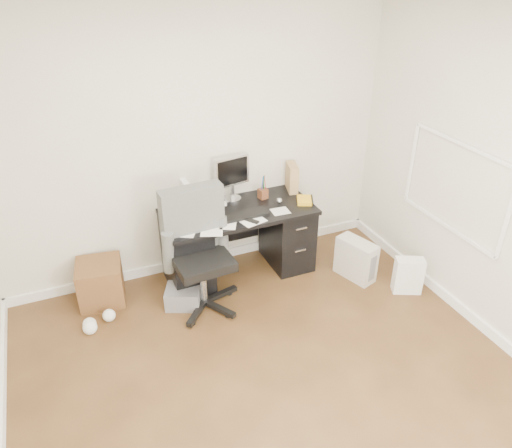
{
  "coord_description": "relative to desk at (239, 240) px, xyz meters",
  "views": [
    {
      "loc": [
        -1.24,
        -2.42,
        3.08
      ],
      "look_at": [
        0.3,
        1.2,
        0.83
      ],
      "focal_mm": 35.0,
      "sensor_mm": 36.0,
      "label": 1
    }
  ],
  "objects": [
    {
      "name": "magazine_file",
      "position": [
        0.69,
        0.2,
        0.5
      ],
      "size": [
        0.18,
        0.27,
        0.29
      ],
      "primitive_type": "cube",
      "rotation": [
        0.0,
        0.0,
        -0.26
      ],
      "color": "olive",
      "rests_on": "desk"
    },
    {
      "name": "lcd_monitor",
      "position": [
        0.03,
        0.24,
        0.59
      ],
      "size": [
        0.41,
        0.28,
        0.48
      ],
      "primitive_type": null,
      "rotation": [
        0.0,
        0.0,
        0.16
      ],
      "color": "silver",
      "rests_on": "desk"
    },
    {
      "name": "paper_remote",
      "position": [
        0.05,
        -0.26,
        0.36
      ],
      "size": [
        0.27,
        0.24,
        0.02
      ],
      "primitive_type": null,
      "rotation": [
        0.0,
        0.0,
        0.24
      ],
      "color": "white",
      "rests_on": "desk"
    },
    {
      "name": "shopping_bag",
      "position": [
        1.42,
        -0.96,
        -0.21
      ],
      "size": [
        0.34,
        0.3,
        0.38
      ],
      "primitive_type": "cube",
      "rotation": [
        0.0,
        0.0,
        -0.44
      ],
      "color": "white",
      "rests_on": "ground"
    },
    {
      "name": "wicker_basket",
      "position": [
        -1.4,
        0.09,
        -0.19
      ],
      "size": [
        0.47,
        0.47,
        0.41
      ],
      "primitive_type": "cube",
      "rotation": [
        0.0,
        0.0,
        -0.14
      ],
      "color": "#502D18",
      "rests_on": "ground"
    },
    {
      "name": "yellow_book",
      "position": [
        0.69,
        -0.1,
        0.37
      ],
      "size": [
        0.22,
        0.24,
        0.03
      ],
      "primitive_type": "cube",
      "rotation": [
        0.0,
        0.0,
        -0.43
      ],
      "color": "yellow",
      "rests_on": "desk"
    },
    {
      "name": "ground",
      "position": [
        -0.3,
        -1.65,
        -0.4
      ],
      "size": [
        4.0,
        4.0,
        0.0
      ],
      "primitive_type": "plane",
      "color": "#402814",
      "rests_on": "ground"
    },
    {
      "name": "computer_mouse",
      "position": [
        0.43,
        -0.03,
        0.38
      ],
      "size": [
        0.08,
        0.08,
        0.06
      ],
      "primitive_type": "sphere",
      "rotation": [
        0.0,
        0.0,
        0.42
      ],
      "color": "silver",
      "rests_on": "desk"
    },
    {
      "name": "desk",
      "position": [
        0.0,
        0.0,
        0.0
      ],
      "size": [
        1.5,
        0.7,
        0.75
      ],
      "color": "black",
      "rests_on": "ground"
    },
    {
      "name": "travel_mug",
      "position": [
        -0.69,
        -0.13,
        0.44
      ],
      "size": [
        0.09,
        0.09,
        0.18
      ],
      "primitive_type": "cylinder",
      "rotation": [
        0.0,
        0.0,
        -0.08
      ],
      "color": "navy",
      "rests_on": "desk"
    },
    {
      "name": "pc_tower",
      "position": [
        1.08,
        -0.54,
        -0.19
      ],
      "size": [
        0.31,
        0.46,
        0.43
      ],
      "primitive_type": "cube",
      "rotation": [
        0.0,
        0.0,
        0.32
      ],
      "color": "#BAB3A8",
      "rests_on": "ground"
    },
    {
      "name": "white_binder",
      "position": [
        -0.45,
        0.24,
        0.49
      ],
      "size": [
        0.12,
        0.25,
        0.28
      ],
      "primitive_type": "cube",
      "rotation": [
        0.0,
        0.0,
        0.02
      ],
      "color": "white",
      "rests_on": "desk"
    },
    {
      "name": "keyboard",
      "position": [
        -0.01,
        -0.14,
        0.36
      ],
      "size": [
        0.5,
        0.18,
        0.03
      ],
      "primitive_type": "cube",
      "rotation": [
        0.0,
        0.0,
        0.01
      ],
      "color": "black",
      "rests_on": "desk"
    },
    {
      "name": "office_chair",
      "position": [
        -0.51,
        -0.38,
        0.19
      ],
      "size": [
        0.7,
        0.7,
        1.18
      ],
      "primitive_type": null,
      "rotation": [
        0.0,
        0.0,
        0.06
      ],
      "color": "#4B4D4B",
      "rests_on": "ground"
    },
    {
      "name": "desk_printer",
      "position": [
        -0.69,
        -0.29,
        -0.3
      ],
      "size": [
        0.41,
        0.38,
        0.19
      ],
      "primitive_type": "cube",
      "rotation": [
        0.0,
        0.0,
        -0.42
      ],
      "color": "slate",
      "rests_on": "ground"
    },
    {
      "name": "room_shell",
      "position": [
        -0.27,
        -1.62,
        1.26
      ],
      "size": [
        4.02,
        4.02,
        2.71
      ],
      "color": "white",
      "rests_on": "ground"
    },
    {
      "name": "loose_papers",
      "position": [
        -0.2,
        -0.05,
        0.35
      ],
      "size": [
        1.1,
        0.6,
        0.0
      ],
      "primitive_type": null,
      "color": "white",
      "rests_on": "desk"
    },
    {
      "name": "pen_cup",
      "position": [
        0.33,
        0.14,
        0.48
      ],
      "size": [
        0.12,
        0.12,
        0.25
      ],
      "primitive_type": null,
      "rotation": [
        0.0,
        0.0,
        0.2
      ],
      "color": "#552E18",
      "rests_on": "desk"
    }
  ]
}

